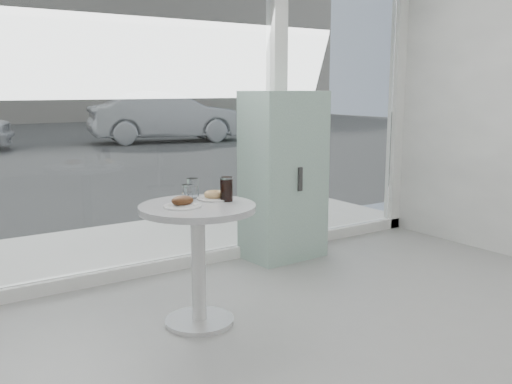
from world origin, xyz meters
TOP-DOWN VIEW (x-y plane):
  - storefront at (0.07, 3.00)m, footprint 5.00×0.14m
  - main_table at (-0.50, 1.90)m, footprint 0.72×0.72m
  - patio_deck at (0.00, 3.80)m, footprint 5.60×1.60m
  - mint_cabinet at (0.82, 2.78)m, footprint 0.69×0.49m
  - car_silver at (4.73, 13.36)m, footprint 4.41×2.32m
  - plate_fritter at (-0.60, 1.89)m, footprint 0.23×0.23m
  - plate_donut at (-0.33, 1.99)m, footprint 0.23×0.23m
  - water_tumbler_a at (-0.50, 2.02)m, footprint 0.07×0.07m
  - water_tumbler_b at (-0.41, 2.12)m, footprint 0.08×0.08m
  - cola_glass at (-0.29, 1.90)m, footprint 0.08×0.08m

SIDE VIEW (x-z plane):
  - patio_deck at x=0.00m, z-range 0.00..0.05m
  - main_table at x=-0.50m, z-range 0.17..0.94m
  - car_silver at x=4.73m, z-range 0.00..1.38m
  - mint_cabinet at x=0.82m, z-range 0.00..1.45m
  - plate_donut at x=-0.33m, z-range 0.76..0.82m
  - plate_fritter at x=-0.60m, z-range 0.76..0.83m
  - water_tumbler_a at x=-0.50m, z-range 0.76..0.87m
  - water_tumbler_b at x=-0.41m, z-range 0.76..0.89m
  - cola_glass at x=-0.29m, z-range 0.77..0.92m
  - storefront at x=0.07m, z-range 0.21..3.21m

